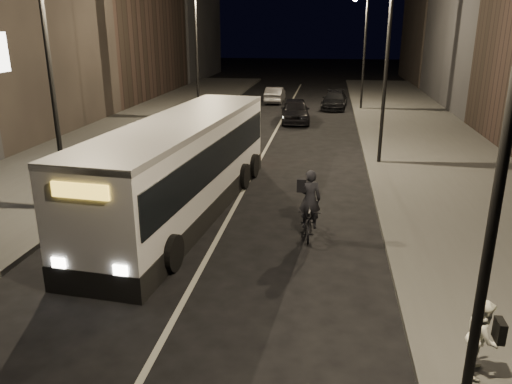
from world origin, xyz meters
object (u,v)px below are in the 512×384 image
(streetlight_right_far, at_px, (362,37))
(cyclist_on_bicycle, at_px, (309,215))
(streetlight_right_near, at_px, (493,91))
(car_mid, at_px, (275,95))
(streetlight_right_mid, at_px, (382,45))
(car_near, at_px, (295,111))
(city_bus, at_px, (184,163))
(streetlight_left_near, at_px, (56,53))
(streetlight_left_far, at_px, (200,39))
(pedestrian_woman, at_px, (482,337))
(car_far, at_px, (335,100))

(streetlight_right_far, height_order, cyclist_on_bicycle, streetlight_right_far)
(streetlight_right_near, xyz_separation_m, car_mid, (-6.67, 34.94, -4.70))
(streetlight_right_mid, xyz_separation_m, car_near, (-4.37, 10.30, -4.58))
(streetlight_right_near, xyz_separation_m, streetlight_right_mid, (0.00, 16.00, 0.00))
(streetlight_right_near, height_order, city_bus, streetlight_right_near)
(streetlight_left_near, bearing_deg, streetlight_left_far, 90.00)
(streetlight_right_near, distance_m, pedestrian_woman, 4.66)
(car_far, bearing_deg, cyclist_on_bicycle, -87.41)
(cyclist_on_bicycle, bearing_deg, streetlight_right_near, -72.30)
(city_bus, xyz_separation_m, cyclist_on_bicycle, (4.35, -1.58, -1.04))
(car_near, bearing_deg, streetlight_right_far, 47.29)
(streetlight_right_far, relative_size, cyclist_on_bicycle, 3.72)
(streetlight_right_mid, height_order, car_far, streetlight_right_mid)
(car_near, bearing_deg, car_far, 61.72)
(streetlight_left_far, height_order, city_bus, streetlight_left_far)
(pedestrian_woman, xyz_separation_m, car_far, (-2.50, 31.42, -0.23))
(streetlight_left_near, relative_size, car_far, 1.79)
(car_near, distance_m, car_mid, 8.95)
(streetlight_left_far, distance_m, car_near, 7.79)
(streetlight_right_far, height_order, car_mid, streetlight_right_far)
(streetlight_right_near, relative_size, streetlight_left_near, 1.00)
(city_bus, relative_size, car_near, 2.68)
(streetlight_right_far, bearing_deg, streetlight_right_mid, -90.00)
(streetlight_right_near, relative_size, pedestrian_woman, 5.55)
(streetlight_left_near, height_order, streetlight_left_far, same)
(streetlight_left_near, height_order, car_far, streetlight_left_near)
(streetlight_right_mid, distance_m, city_bus, 10.66)
(cyclist_on_bicycle, height_order, car_far, cyclist_on_bicycle)
(streetlight_left_near, xyz_separation_m, city_bus, (3.73, 0.74, -3.59))
(streetlight_right_near, bearing_deg, car_near, 99.44)
(city_bus, height_order, pedestrian_woman, city_bus)
(streetlight_left_far, relative_size, pedestrian_woman, 5.55)
(car_mid, bearing_deg, cyclist_on_bicycle, 98.79)
(city_bus, height_order, cyclist_on_bicycle, city_bus)
(streetlight_right_near, distance_m, streetlight_left_near, 13.33)
(streetlight_left_near, xyz_separation_m, car_near, (6.29, 18.30, -4.58))
(streetlight_left_far, bearing_deg, streetlight_right_far, 29.36)
(streetlight_right_far, relative_size, streetlight_left_near, 1.00)
(streetlight_left_far, bearing_deg, streetlight_left_near, -90.00)
(city_bus, bearing_deg, streetlight_left_near, -163.38)
(streetlight_right_mid, relative_size, pedestrian_woman, 5.55)
(streetlight_right_near, distance_m, streetlight_left_far, 28.10)
(streetlight_right_mid, height_order, cyclist_on_bicycle, streetlight_right_mid)
(streetlight_right_far, height_order, car_far, streetlight_right_far)
(cyclist_on_bicycle, xyz_separation_m, pedestrian_woman, (3.35, -6.08, 0.16))
(streetlight_right_far, xyz_separation_m, car_near, (-4.37, -5.70, -4.58))
(streetlight_right_mid, distance_m, car_near, 12.09)
(city_bus, relative_size, car_far, 2.71)
(streetlight_left_far, distance_m, car_far, 12.01)
(streetlight_right_near, height_order, car_far, streetlight_right_near)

